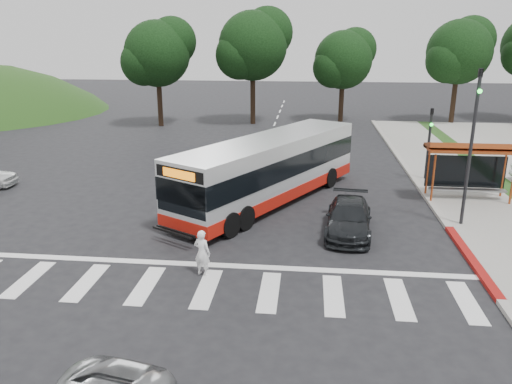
# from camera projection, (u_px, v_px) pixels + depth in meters

# --- Properties ---
(ground) EXTENTS (140.00, 140.00, 0.00)m
(ground) POSITION_uv_depth(u_px,v_px,m) (231.00, 230.00, 20.63)
(ground) COLOR black
(ground) RESTS_ON ground
(sidewalk_east) EXTENTS (4.00, 40.00, 0.12)m
(sidewalk_east) POSITION_uv_depth(u_px,v_px,m) (453.00, 183.00, 27.09)
(sidewalk_east) COLOR gray
(sidewalk_east) RESTS_ON ground
(curb_east) EXTENTS (0.30, 40.00, 0.15)m
(curb_east) POSITION_uv_depth(u_px,v_px,m) (416.00, 181.00, 27.29)
(curb_east) COLOR #9E9991
(curb_east) RESTS_ON ground
(curb_east_red) EXTENTS (0.32, 6.00, 0.15)m
(curb_east_red) POSITION_uv_depth(u_px,v_px,m) (471.00, 259.00, 17.81)
(curb_east_red) COLOR maroon
(curb_east_red) RESTS_ON ground
(crosswalk_ladder) EXTENTS (18.00, 2.60, 0.01)m
(crosswalk_ladder) POSITION_uv_depth(u_px,v_px,m) (207.00, 288.00, 15.89)
(crosswalk_ladder) COLOR silver
(crosswalk_ladder) RESTS_ON ground
(bus_shelter) EXTENTS (4.20, 1.60, 2.86)m
(bus_shelter) POSITION_uv_depth(u_px,v_px,m) (471.00, 153.00, 23.68)
(bus_shelter) COLOR #A0411A
(bus_shelter) RESTS_ON sidewalk_east
(traffic_signal_ne_tall) EXTENTS (0.18, 0.37, 6.50)m
(traffic_signal_ne_tall) POSITION_uv_depth(u_px,v_px,m) (472.00, 136.00, 19.92)
(traffic_signal_ne_tall) COLOR black
(traffic_signal_ne_tall) RESTS_ON ground
(traffic_signal_ne_short) EXTENTS (0.18, 0.37, 4.00)m
(traffic_signal_ne_short) POSITION_uv_depth(u_px,v_px,m) (429.00, 136.00, 26.97)
(traffic_signal_ne_short) COLOR black
(traffic_signal_ne_short) RESTS_ON ground
(tree_ne_a) EXTENTS (6.16, 5.74, 9.30)m
(tree_ne_a) POSITION_uv_depth(u_px,v_px,m) (460.00, 51.00, 43.70)
(tree_ne_a) COLOR black
(tree_ne_a) RESTS_ON parking_lot
(tree_north_a) EXTENTS (6.60, 6.15, 10.17)m
(tree_north_a) POSITION_uv_depth(u_px,v_px,m) (254.00, 45.00, 43.47)
(tree_north_a) COLOR black
(tree_north_a) RESTS_ON ground
(tree_north_b) EXTENTS (5.72, 5.33, 8.43)m
(tree_north_b) POSITION_uv_depth(u_px,v_px,m) (344.00, 59.00, 44.93)
(tree_north_b) COLOR black
(tree_north_b) RESTS_ON ground
(tree_north_c) EXTENTS (6.16, 5.74, 9.30)m
(tree_north_c) POSITION_uv_depth(u_px,v_px,m) (158.00, 52.00, 42.56)
(tree_north_c) COLOR black
(tree_north_c) RESTS_ON ground
(transit_bus) EXTENTS (8.25, 11.79, 3.12)m
(transit_bus) POSITION_uv_depth(u_px,v_px,m) (270.00, 171.00, 23.72)
(transit_bus) COLOR silver
(transit_bus) RESTS_ON ground
(pedestrian) EXTENTS (0.68, 0.55, 1.61)m
(pedestrian) POSITION_uv_depth(u_px,v_px,m) (202.00, 253.00, 16.57)
(pedestrian) COLOR white
(pedestrian) RESTS_ON ground
(dark_sedan) EXTENTS (2.19, 4.53, 1.27)m
(dark_sedan) POSITION_uv_depth(u_px,v_px,m) (349.00, 218.00, 20.22)
(dark_sedan) COLOR black
(dark_sedan) RESTS_ON ground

